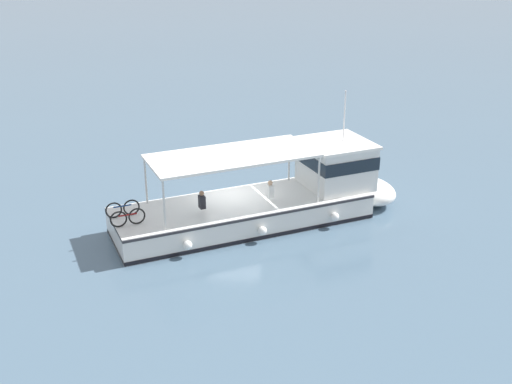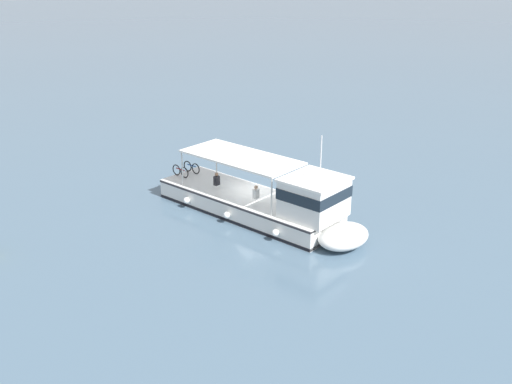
# 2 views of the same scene
# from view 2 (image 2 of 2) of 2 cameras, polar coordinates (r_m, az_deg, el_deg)

# --- Properties ---
(ground_plane) EXTENTS (400.00, 400.00, 0.00)m
(ground_plane) POSITION_cam_2_polar(r_m,az_deg,el_deg) (33.31, 0.28, -1.47)
(ground_plane) COLOR slate
(ferry_main) EXTENTS (12.70, 8.61, 5.32)m
(ferry_main) POSITION_cam_2_polar(r_m,az_deg,el_deg) (31.18, 1.41, -1.11)
(ferry_main) COLOR white
(ferry_main) RESTS_ON ground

